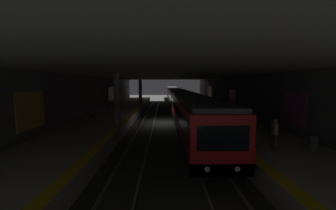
{
  "coord_description": "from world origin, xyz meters",
  "views": [
    {
      "loc": [
        -24.41,
        0.32,
        4.73
      ],
      "look_at": [
        7.64,
        -0.37,
        1.37
      ],
      "focal_mm": 22.15,
      "sensor_mm": 36.0,
      "label": 1
    }
  ],
  "objects_px": {
    "metro_train": "(177,98)",
    "bench_right_near": "(78,116)",
    "backpack_on_floor": "(92,115)",
    "bench_right_mid": "(108,105)",
    "pillar_far": "(140,92)",
    "trash_bin": "(313,144)",
    "pillar_near": "(117,100)",
    "bench_left_near": "(267,120)",
    "suitcase_rolling": "(220,110)",
    "person_walking_mid": "(237,113)",
    "bench_left_mid": "(255,116)",
    "person_standing_far": "(222,102)",
    "person_waiting_near": "(275,133)"
  },
  "relations": [
    {
      "from": "bench_right_mid",
      "to": "trash_bin",
      "type": "relative_size",
      "value": 2.0
    },
    {
      "from": "bench_right_mid",
      "to": "suitcase_rolling",
      "type": "height_order",
      "value": "suitcase_rolling"
    },
    {
      "from": "bench_right_near",
      "to": "suitcase_rolling",
      "type": "relative_size",
      "value": 1.9
    },
    {
      "from": "person_waiting_near",
      "to": "backpack_on_floor",
      "type": "xyz_separation_m",
      "value": [
        11.18,
        14.0,
        -0.72
      ]
    },
    {
      "from": "bench_left_near",
      "to": "bench_right_mid",
      "type": "height_order",
      "value": "same"
    },
    {
      "from": "bench_right_mid",
      "to": "suitcase_rolling",
      "type": "xyz_separation_m",
      "value": [
        -4.32,
        -15.57,
        -0.23
      ]
    },
    {
      "from": "pillar_near",
      "to": "bench_left_mid",
      "type": "distance_m",
      "value": 13.1
    },
    {
      "from": "person_walking_mid",
      "to": "trash_bin",
      "type": "height_order",
      "value": "person_walking_mid"
    },
    {
      "from": "backpack_on_floor",
      "to": "suitcase_rolling",
      "type": "bearing_deg",
      "value": -75.27
    },
    {
      "from": "suitcase_rolling",
      "to": "trash_bin",
      "type": "xyz_separation_m",
      "value": [
        -15.63,
        -0.76,
        0.13
      ]
    },
    {
      "from": "bench_left_mid",
      "to": "bench_right_mid",
      "type": "distance_m",
      "value": 20.38
    },
    {
      "from": "bench_left_near",
      "to": "bench_left_mid",
      "type": "height_order",
      "value": "same"
    },
    {
      "from": "pillar_far",
      "to": "bench_left_near",
      "type": "relative_size",
      "value": 2.68
    },
    {
      "from": "pillar_far",
      "to": "bench_right_mid",
      "type": "distance_m",
      "value": 6.9
    },
    {
      "from": "bench_left_near",
      "to": "person_waiting_near",
      "type": "height_order",
      "value": "person_waiting_near"
    },
    {
      "from": "backpack_on_floor",
      "to": "trash_bin",
      "type": "relative_size",
      "value": 0.47
    },
    {
      "from": "metro_train",
      "to": "bench_right_near",
      "type": "xyz_separation_m",
      "value": [
        -19.14,
        10.73,
        -0.45
      ]
    },
    {
      "from": "backpack_on_floor",
      "to": "bench_left_near",
      "type": "bearing_deg",
      "value": -107.11
    },
    {
      "from": "bench_left_near",
      "to": "trash_bin",
      "type": "relative_size",
      "value": 2.0
    },
    {
      "from": "metro_train",
      "to": "bench_right_mid",
      "type": "bearing_deg",
      "value": 127.6
    },
    {
      "from": "bench_right_mid",
      "to": "person_walking_mid",
      "type": "xyz_separation_m",
      "value": [
        -10.77,
        -15.45,
        0.3
      ]
    },
    {
      "from": "bench_right_near",
      "to": "person_walking_mid",
      "type": "xyz_separation_m",
      "value": [
        0.11,
        -15.45,
        0.3
      ]
    },
    {
      "from": "metro_train",
      "to": "bench_right_near",
      "type": "bearing_deg",
      "value": 150.72
    },
    {
      "from": "bench_right_mid",
      "to": "trash_bin",
      "type": "distance_m",
      "value": 25.79
    },
    {
      "from": "pillar_far",
      "to": "trash_bin",
      "type": "bearing_deg",
      "value": -154.22
    },
    {
      "from": "bench_right_mid",
      "to": "backpack_on_floor",
      "type": "bearing_deg",
      "value": -176.92
    },
    {
      "from": "person_walking_mid",
      "to": "suitcase_rolling",
      "type": "xyz_separation_m",
      "value": [
        6.45,
        -0.12,
        -0.53
      ]
    },
    {
      "from": "person_waiting_near",
      "to": "person_standing_far",
      "type": "distance_m",
      "value": 19.36
    },
    {
      "from": "pillar_far",
      "to": "bench_right_mid",
      "type": "relative_size",
      "value": 2.68
    },
    {
      "from": "pillar_near",
      "to": "bench_right_near",
      "type": "relative_size",
      "value": 2.68
    },
    {
      "from": "suitcase_rolling",
      "to": "bench_right_near",
      "type": "bearing_deg",
      "value": 112.83
    },
    {
      "from": "bench_right_mid",
      "to": "person_walking_mid",
      "type": "distance_m",
      "value": 18.84
    },
    {
      "from": "pillar_near",
      "to": "metro_train",
      "type": "relative_size",
      "value": 0.07
    },
    {
      "from": "person_walking_mid",
      "to": "trash_bin",
      "type": "distance_m",
      "value": 9.23
    },
    {
      "from": "backpack_on_floor",
      "to": "bench_right_mid",
      "type": "bearing_deg",
      "value": 3.08
    },
    {
      "from": "pillar_near",
      "to": "bench_left_near",
      "type": "xyz_separation_m",
      "value": [
        -0.65,
        -12.88,
        -1.75
      ]
    },
    {
      "from": "person_walking_mid",
      "to": "trash_bin",
      "type": "relative_size",
      "value": 1.81
    },
    {
      "from": "metro_train",
      "to": "person_walking_mid",
      "type": "bearing_deg",
      "value": -166.09
    },
    {
      "from": "bench_left_mid",
      "to": "bench_right_mid",
      "type": "bearing_deg",
      "value": 56.86
    },
    {
      "from": "pillar_near",
      "to": "person_standing_far",
      "type": "xyz_separation_m",
      "value": [
        12.49,
        -12.73,
        -1.37
      ]
    },
    {
      "from": "bench_right_near",
      "to": "trash_bin",
      "type": "xyz_separation_m",
      "value": [
        -9.07,
        -16.33,
        -0.1
      ]
    },
    {
      "from": "bench_right_mid",
      "to": "trash_bin",
      "type": "bearing_deg",
      "value": -140.69
    },
    {
      "from": "person_walking_mid",
      "to": "suitcase_rolling",
      "type": "height_order",
      "value": "person_walking_mid"
    },
    {
      "from": "pillar_far",
      "to": "trash_bin",
      "type": "height_order",
      "value": "pillar_far"
    },
    {
      "from": "metro_train",
      "to": "bench_right_near",
      "type": "distance_m",
      "value": 21.95
    },
    {
      "from": "metro_train",
      "to": "person_waiting_near",
      "type": "xyz_separation_m",
      "value": [
        -27.74,
        -3.71,
        -0.06
      ]
    },
    {
      "from": "person_walking_mid",
      "to": "person_standing_far",
      "type": "bearing_deg",
      "value": -7.97
    },
    {
      "from": "pillar_far",
      "to": "bench_left_near",
      "type": "height_order",
      "value": "pillar_far"
    },
    {
      "from": "pillar_near",
      "to": "pillar_far",
      "type": "height_order",
      "value": "same"
    },
    {
      "from": "bench_left_near",
      "to": "person_walking_mid",
      "type": "xyz_separation_m",
      "value": [
        2.65,
        1.62,
        0.3
      ]
    }
  ]
}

